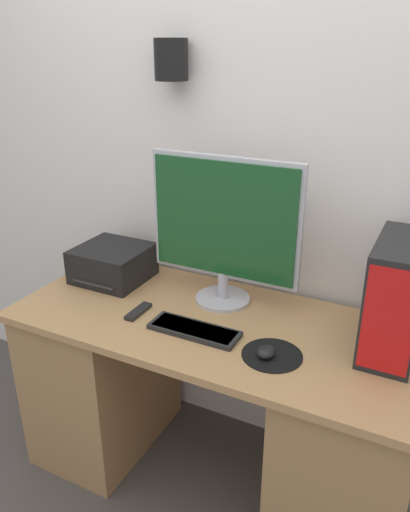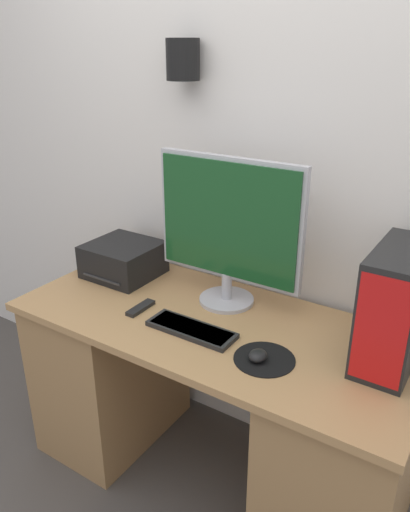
{
  "view_description": "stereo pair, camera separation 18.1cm",
  "coord_description": "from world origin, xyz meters",
  "px_view_note": "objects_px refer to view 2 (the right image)",
  "views": [
    {
      "loc": [
        0.71,
        -1.14,
        1.75
      ],
      "look_at": [
        -0.03,
        0.34,
        1.04
      ],
      "focal_mm": 35.0,
      "sensor_mm": 36.0,
      "label": 1
    },
    {
      "loc": [
        0.87,
        -1.05,
        1.75
      ],
      "look_at": [
        -0.03,
        0.34,
        1.04
      ],
      "focal_mm": 35.0,
      "sensor_mm": 36.0,
      "label": 2
    }
  ],
  "objects_px": {
    "printer": "(123,260)",
    "computer_tower": "(396,307)",
    "remote_control": "(141,308)",
    "keyboard": "(191,329)",
    "mouse": "(258,356)",
    "monitor": "(228,226)"
  },
  "relations": [
    {
      "from": "mouse",
      "to": "remote_control",
      "type": "relative_size",
      "value": 0.51
    },
    {
      "from": "printer",
      "to": "computer_tower",
      "type": "bearing_deg",
      "value": -1.2
    },
    {
      "from": "mouse",
      "to": "printer",
      "type": "height_order",
      "value": "printer"
    },
    {
      "from": "monitor",
      "to": "mouse",
      "type": "xyz_separation_m",
      "value": [
        0.3,
        -0.3,
        -0.3
      ]
    },
    {
      "from": "computer_tower",
      "to": "mouse",
      "type": "bearing_deg",
      "value": -145.35
    },
    {
      "from": "monitor",
      "to": "computer_tower",
      "type": "relative_size",
      "value": 1.56
    },
    {
      "from": "monitor",
      "to": "mouse",
      "type": "bearing_deg",
      "value": -45.54
    },
    {
      "from": "monitor",
      "to": "printer",
      "type": "distance_m",
      "value": 0.58
    },
    {
      "from": "mouse",
      "to": "monitor",
      "type": "bearing_deg",
      "value": 134.46
    },
    {
      "from": "computer_tower",
      "to": "remote_control",
      "type": "relative_size",
      "value": 2.85
    },
    {
      "from": "monitor",
      "to": "remote_control",
      "type": "xyz_separation_m",
      "value": [
        -0.25,
        -0.25,
        -0.32
      ]
    },
    {
      "from": "mouse",
      "to": "computer_tower",
      "type": "relative_size",
      "value": 0.18
    },
    {
      "from": "computer_tower",
      "to": "printer",
      "type": "bearing_deg",
      "value": 178.8
    },
    {
      "from": "keyboard",
      "to": "mouse",
      "type": "bearing_deg",
      "value": -6.33
    },
    {
      "from": "computer_tower",
      "to": "remote_control",
      "type": "height_order",
      "value": "computer_tower"
    },
    {
      "from": "printer",
      "to": "monitor",
      "type": "bearing_deg",
      "value": 3.67
    },
    {
      "from": "mouse",
      "to": "computer_tower",
      "type": "height_order",
      "value": "computer_tower"
    },
    {
      "from": "printer",
      "to": "remote_control",
      "type": "distance_m",
      "value": 0.35
    },
    {
      "from": "monitor",
      "to": "mouse",
      "type": "relative_size",
      "value": 8.75
    },
    {
      "from": "computer_tower",
      "to": "printer",
      "type": "height_order",
      "value": "computer_tower"
    },
    {
      "from": "mouse",
      "to": "remote_control",
      "type": "height_order",
      "value": "mouse"
    },
    {
      "from": "keyboard",
      "to": "printer",
      "type": "bearing_deg",
      "value": 155.92
    }
  ]
}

